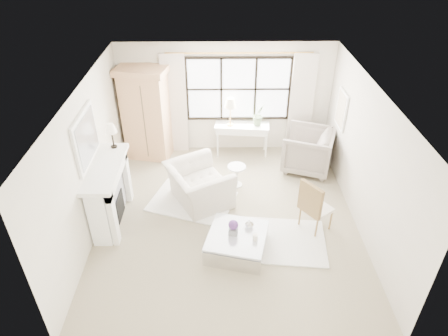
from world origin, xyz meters
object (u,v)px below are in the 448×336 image
at_px(console_table, 242,139).
at_px(club_armchair, 199,185).
at_px(coffee_table, 237,243).
at_px(armoire, 146,113).

distance_m(console_table, club_armchair, 2.13).
xyz_separation_m(console_table, coffee_table, (-0.25, -3.35, -0.22)).
bearing_deg(club_armchair, armoire, 6.44).
height_order(console_table, club_armchair, club_armchair).
bearing_deg(coffee_table, armoire, 135.21).
relative_size(armoire, club_armchair, 1.78).
xyz_separation_m(armoire, coffee_table, (2.01, -3.30, -0.96)).
bearing_deg(coffee_table, console_table, 99.65).
bearing_deg(console_table, coffee_table, -88.40).
height_order(armoire, coffee_table, armoire).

